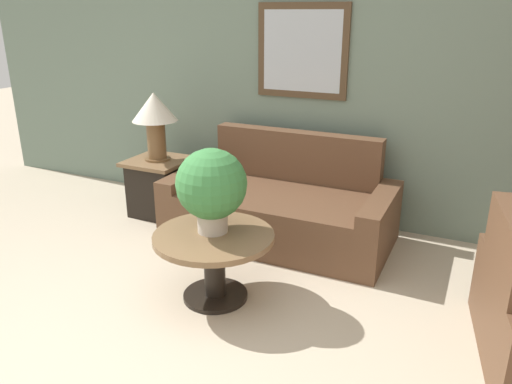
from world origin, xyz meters
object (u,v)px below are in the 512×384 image
object	(u,v)px
couch_main	(281,207)
table_lamp	(155,114)
coffee_table	(214,252)
side_table	(160,186)
potted_plant_on_table	(211,186)

from	to	relation	value
couch_main	table_lamp	bearing A→B (deg)	-179.71
couch_main	coffee_table	world-z (taller)	couch_main
side_table	coffee_table	bearing A→B (deg)	-41.79
coffee_table	potted_plant_on_table	size ratio (longest dim) A/B	1.42
coffee_table	couch_main	bearing A→B (deg)	88.80
coffee_table	potted_plant_on_table	bearing A→B (deg)	125.54
side_table	table_lamp	xyz separation A→B (m)	(0.00, 0.00, 0.71)
couch_main	coffee_table	xyz separation A→B (m)	(-0.02, -1.14, 0.08)
coffee_table	table_lamp	bearing A→B (deg)	138.21
table_lamp	potted_plant_on_table	xyz separation A→B (m)	(1.24, -1.09, -0.18)
table_lamp	side_table	bearing A→B (deg)	0.00
side_table	potted_plant_on_table	xyz separation A→B (m)	(1.24, -1.09, 0.53)
couch_main	coffee_table	distance (m)	1.14
potted_plant_on_table	couch_main	bearing A→B (deg)	87.41
coffee_table	side_table	xyz separation A→B (m)	(-1.26, 1.13, -0.07)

